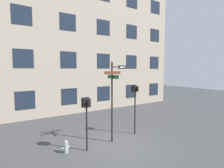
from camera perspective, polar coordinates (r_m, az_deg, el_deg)
The scene contains 6 objects.
ground_plane at distance 9.49m, azimuth 2.44°, elevation -19.32°, with size 60.00×60.00×0.00m, color #424244.
building_facade at distance 15.81m, azimuth -14.47°, elevation 13.26°, with size 24.00×0.63×12.52m.
street_sign_pole at distance 9.22m, azimuth 0.45°, elevation -3.30°, with size 1.45×1.03×4.27m.
pedestrian_signal_left at distance 8.35m, azimuth -8.30°, elevation -8.07°, with size 0.39×0.40×2.55m.
pedestrian_signal_right at distance 10.49m, azimuth 7.57°, elevation -4.29°, with size 0.35×0.40×2.93m.
fire_hydrant at distance 8.88m, azimuth -14.85°, elevation -19.18°, with size 0.36×0.20×0.60m.
Camera 1 is at (-5.05, -7.05, 3.85)m, focal length 28.00 mm.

